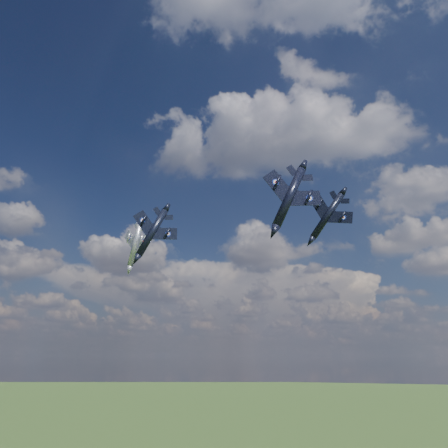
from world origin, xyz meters
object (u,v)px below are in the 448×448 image
(jet_lead_navy, at_px, (152,232))
(jet_right_navy, at_px, (289,197))
(jet_high_navy, at_px, (327,216))
(jet_left_silver, at_px, (135,245))

(jet_lead_navy, height_order, jet_right_navy, jet_right_navy)
(jet_high_navy, bearing_deg, jet_lead_navy, -146.35)
(jet_right_navy, height_order, jet_left_silver, jet_right_navy)
(jet_right_navy, distance_m, jet_high_navy, 29.65)
(jet_high_navy, bearing_deg, jet_right_navy, -95.79)
(jet_right_navy, bearing_deg, jet_left_silver, 132.37)
(jet_high_navy, bearing_deg, jet_left_silver, -160.16)
(jet_high_navy, distance_m, jet_left_silver, 41.89)
(jet_right_navy, height_order, jet_high_navy, jet_high_navy)
(jet_lead_navy, xyz_separation_m, jet_right_navy, (28.03, -9.12, 0.90))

